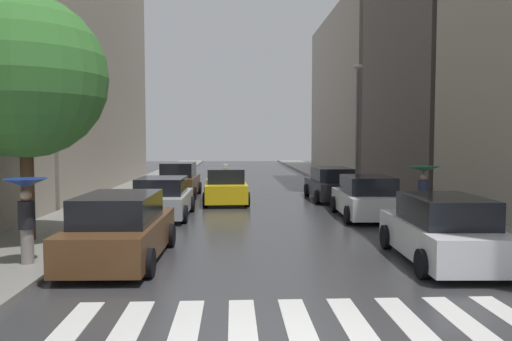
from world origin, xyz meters
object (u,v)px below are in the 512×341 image
(parked_car_left_nearest, at_px, (121,230))
(parked_car_right_second, at_px, (366,198))
(parked_car_left_second, at_px, (163,198))
(parked_car_left_third, at_px, (179,181))
(parked_car_right_third, at_px, (331,185))
(pedestrian_by_kerb, at_px, (26,203))
(taxi_midroad, at_px, (226,186))
(street_tree_left, at_px, (24,77))
(pedestrian_near_tree, at_px, (423,179))
(lamp_post_right, at_px, (357,119))
(parked_car_right_nearest, at_px, (442,231))

(parked_car_left_nearest, bearing_deg, parked_car_right_second, -49.58)
(parked_car_left_second, height_order, parked_car_left_third, parked_car_left_third)
(parked_car_right_third, relative_size, pedestrian_by_kerb, 2.36)
(taxi_midroad, bearing_deg, street_tree_left, 146.90)
(pedestrian_near_tree, relative_size, street_tree_left, 0.27)
(taxi_midroad, xyz_separation_m, pedestrian_near_tree, (7.08, -5.88, 0.80))
(pedestrian_by_kerb, bearing_deg, street_tree_left, -60.76)
(pedestrian_by_kerb, bearing_deg, lamp_post_right, -119.82)
(parked_car_right_nearest, bearing_deg, parked_car_right_second, 2.29)
(pedestrian_near_tree, height_order, street_tree_left, street_tree_left)
(parked_car_left_second, bearing_deg, parked_car_left_third, 1.68)
(parked_car_right_second, relative_size, parked_car_right_third, 0.96)
(parked_car_right_second, distance_m, lamp_post_right, 8.48)
(parked_car_left_third, height_order, street_tree_left, street_tree_left)
(parked_car_left_nearest, distance_m, lamp_post_right, 17.09)
(parked_car_left_nearest, relative_size, pedestrian_near_tree, 2.52)
(parked_car_right_second, distance_m, street_tree_left, 12.25)
(parked_car_left_third, xyz_separation_m, taxi_midroad, (2.43, -2.46, -0.06))
(parked_car_left_nearest, height_order, pedestrian_near_tree, pedestrian_near_tree)
(parked_car_left_nearest, distance_m, pedestrian_near_tree, 10.77)
(parked_car_left_nearest, bearing_deg, pedestrian_near_tree, -60.33)
(pedestrian_near_tree, distance_m, lamp_post_right, 9.20)
(parked_car_left_second, relative_size, pedestrian_by_kerb, 2.14)
(street_tree_left, xyz_separation_m, lamp_post_right, (12.34, 11.91, -0.62))
(pedestrian_by_kerb, bearing_deg, parked_car_right_third, -119.37)
(parked_car_left_nearest, height_order, lamp_post_right, lamp_post_right)
(parked_car_right_nearest, bearing_deg, parked_car_left_nearest, 88.87)
(parked_car_left_third, bearing_deg, parked_car_right_nearest, -148.98)
(parked_car_right_third, xyz_separation_m, pedestrian_by_kerb, (-9.45, -12.50, 0.79))
(parked_car_left_third, relative_size, pedestrian_by_kerb, 2.11)
(parked_car_right_third, height_order, lamp_post_right, lamp_post_right)
(parked_car_left_nearest, height_order, taxi_midroad, taxi_midroad)
(parked_car_right_third, bearing_deg, parked_car_left_nearest, 146.58)
(taxi_midroad, xyz_separation_m, street_tree_left, (-5.40, -8.94, 3.92))
(parked_car_left_third, height_order, parked_car_right_third, parked_car_left_third)
(parked_car_left_second, distance_m, lamp_post_right, 12.21)
(parked_car_right_nearest, xyz_separation_m, street_tree_left, (-10.78, 2.50, 3.92))
(street_tree_left, bearing_deg, parked_car_left_third, 75.40)
(lamp_post_right, bearing_deg, parked_car_left_nearest, -123.77)
(parked_car_right_second, relative_size, lamp_post_right, 0.65)
(parked_car_left_third, distance_m, pedestrian_near_tree, 12.67)
(parked_car_left_third, xyz_separation_m, parked_car_right_third, (7.56, -1.64, -0.07))
(parked_car_right_third, xyz_separation_m, taxi_midroad, (-5.13, -0.82, 0.02))
(taxi_midroad, bearing_deg, parked_car_left_nearest, 165.80)
(lamp_post_right, bearing_deg, pedestrian_by_kerb, -127.53)
(parked_car_left_second, distance_m, parked_car_left_third, 6.71)
(parked_car_left_third, xyz_separation_m, street_tree_left, (-2.97, -11.40, 3.86))
(parked_car_right_nearest, distance_m, parked_car_right_second, 6.77)
(parked_car_left_second, distance_m, pedestrian_by_kerb, 7.74)
(pedestrian_by_kerb, xyz_separation_m, lamp_post_right, (11.26, 14.66, 2.52))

